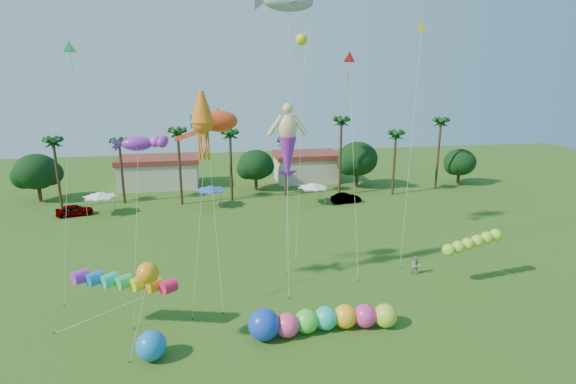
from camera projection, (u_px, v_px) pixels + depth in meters
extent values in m
plane|color=#285116|center=(316.00, 378.00, 27.15)|extent=(160.00, 160.00, 0.00)
cylinder|color=#3A2819|center=(58.00, 176.00, 59.78)|extent=(0.36, 0.36, 9.00)
cylinder|color=#3A2819|center=(122.00, 174.00, 62.11)|extent=(0.36, 0.36, 8.50)
cylinder|color=#3A2819|center=(180.00, 169.00, 61.33)|extent=(0.36, 0.36, 10.00)
cylinder|color=#3A2819|center=(231.00, 168.00, 63.49)|extent=(0.36, 0.36, 9.50)
cylinder|color=#3A2819|center=(286.00, 169.00, 65.96)|extent=(0.36, 0.36, 8.00)
cylinder|color=#3A2819|center=(340.00, 159.00, 65.93)|extent=(0.36, 0.36, 11.00)
cylinder|color=#3A2819|center=(394.00, 165.00, 66.55)|extent=(0.36, 0.36, 9.00)
cylinder|color=#3A2819|center=(438.00, 156.00, 69.58)|extent=(0.36, 0.36, 10.50)
sphere|color=#113814|center=(36.00, 172.00, 62.97)|extent=(5.88, 5.88, 5.88)
sphere|color=#113814|center=(256.00, 165.00, 69.10)|extent=(5.46, 5.46, 5.46)
sphere|color=#113814|center=(358.00, 159.00, 70.62)|extent=(6.30, 6.30, 6.30)
sphere|color=#113814|center=(460.00, 162.00, 72.70)|extent=(5.04, 5.04, 5.04)
cube|color=beige|center=(160.00, 174.00, 71.92)|extent=(12.00, 7.00, 4.00)
cube|color=beige|center=(306.00, 169.00, 75.86)|extent=(10.00, 7.00, 4.00)
pyramid|color=white|center=(100.00, 194.00, 57.41)|extent=(3.00, 3.00, 0.60)
pyramid|color=blue|center=(210.00, 188.00, 60.66)|extent=(3.00, 3.00, 0.60)
pyramid|color=white|center=(313.00, 185.00, 62.02)|extent=(3.00, 3.00, 0.60)
imported|color=#4C4C54|center=(74.00, 210.00, 57.52)|extent=(4.65, 2.71, 1.49)
imported|color=#4C4C54|center=(346.00, 198.00, 63.18)|extent=(4.35, 2.10, 1.37)
imported|color=#9F9A85|center=(416.00, 266.00, 40.77)|extent=(1.05, 0.98, 1.72)
sphere|color=#FF4381|center=(287.00, 325.00, 31.19)|extent=(1.73, 1.73, 1.73)
sphere|color=#48E335|center=(306.00, 321.00, 31.69)|extent=(1.73, 1.73, 1.73)
sphere|color=#1CC6A4|center=(326.00, 318.00, 32.09)|extent=(1.73, 1.73, 1.73)
sphere|color=yellow|center=(345.00, 316.00, 32.31)|extent=(1.73, 1.73, 1.73)
sphere|color=#E0348C|center=(365.00, 316.00, 32.39)|extent=(1.73, 1.73, 1.73)
sphere|color=#AFDD31|center=(385.00, 316.00, 32.41)|extent=(1.73, 1.73, 1.73)
sphere|color=blue|center=(264.00, 325.00, 30.82)|extent=(2.26, 2.26, 2.21)
sphere|color=blue|center=(151.00, 346.00, 28.68)|extent=(1.94, 1.94, 1.94)
cylinder|color=#F81B4F|center=(142.00, 289.00, 30.86)|extent=(6.61, 4.22, 0.95)
cylinder|color=silver|center=(111.00, 310.00, 31.42)|extent=(8.19, 1.06, 3.50)
cylinder|color=brown|center=(54.00, 333.00, 31.68)|extent=(0.08, 0.08, 0.16)
ellipsoid|color=#A1DA30|center=(448.00, 250.00, 37.94)|extent=(5.81, 3.13, 1.27)
cylinder|color=silver|center=(483.00, 264.00, 39.30)|extent=(7.25, 0.71, 3.33)
cylinder|color=brown|center=(515.00, 275.00, 40.62)|extent=(0.08, 0.08, 0.16)
sphere|color=orange|center=(148.00, 273.00, 28.02)|extent=(1.76, 1.76, 1.38)
cylinder|color=silver|center=(138.00, 318.00, 28.28)|extent=(1.53, 0.79, 5.75)
cylinder|color=brown|center=(129.00, 362.00, 28.52)|extent=(0.08, 0.08, 0.16)
cylinder|color=silver|center=(288.00, 222.00, 36.54)|extent=(0.47, 3.05, 12.06)
cylinder|color=brown|center=(288.00, 298.00, 36.61)|extent=(0.08, 0.08, 0.16)
ellipsoid|color=#E73F19|center=(219.00, 121.00, 35.56)|extent=(4.52, 1.55, 1.88)
cylinder|color=silver|center=(221.00, 216.00, 34.91)|extent=(0.35, 5.18, 14.13)
cylinder|color=brown|center=(223.00, 313.00, 34.24)|extent=(0.08, 0.08, 0.16)
ellipsoid|color=#979DA5|center=(289.00, 2.00, 40.50)|extent=(6.45, 3.56, 2.18)
cylinder|color=silver|center=(287.00, 139.00, 40.83)|extent=(1.24, 5.69, 24.03)
cylinder|color=brown|center=(286.00, 273.00, 41.13)|extent=(0.08, 0.08, 0.16)
cone|color=orange|center=(203.00, 124.00, 33.61)|extent=(2.29, 2.29, 5.02)
cylinder|color=silver|center=(198.00, 221.00, 33.58)|extent=(1.43, 3.73, 14.15)
cylinder|color=brown|center=(192.00, 318.00, 33.52)|extent=(0.08, 0.08, 0.16)
ellipsoid|color=purple|center=(137.00, 143.00, 32.70)|extent=(4.02, 2.52, 1.49)
cylinder|color=silver|center=(136.00, 236.00, 32.50)|extent=(0.81, 3.81, 12.85)
cylinder|color=brown|center=(134.00, 328.00, 32.28)|extent=(0.08, 0.08, 0.16)
cone|color=red|center=(349.00, 58.00, 39.54)|extent=(1.29, 0.36, 1.27)
cylinder|color=silver|center=(354.00, 170.00, 39.65)|extent=(0.08, 4.97, 19.04)
cylinder|color=brown|center=(358.00, 280.00, 39.74)|extent=(0.08, 0.08, 0.16)
cone|color=yellow|center=(422.00, 28.00, 39.85)|extent=(1.12, 0.31, 1.11)
cylinder|color=silver|center=(411.00, 152.00, 41.00)|extent=(1.98, 3.18, 21.69)
cylinder|color=brown|center=(400.00, 268.00, 42.13)|extent=(0.08, 0.08, 0.16)
cone|color=#35E36A|center=(69.00, 48.00, 35.07)|extent=(1.16, 0.56, 1.14)
cylinder|color=silver|center=(67.00, 178.00, 35.25)|extent=(1.46, 4.77, 19.68)
cylinder|color=brown|center=(64.00, 305.00, 35.41)|extent=(0.08, 0.08, 0.16)
cylinder|color=silver|center=(302.00, 121.00, 41.57)|extent=(1.78, 3.70, 26.98)
cylinder|color=brown|center=(296.00, 263.00, 43.16)|extent=(0.08, 0.08, 0.16)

